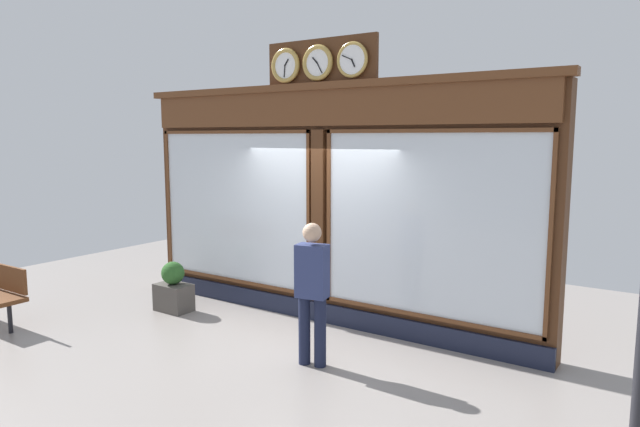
# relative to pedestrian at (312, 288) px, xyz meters

# --- Properties ---
(ground_plane) EXTENTS (14.00, 14.00, 0.00)m
(ground_plane) POSITION_rel_pedestrian_xyz_m (0.82, 1.41, -0.93)
(ground_plane) COLOR gray
(shop_facade) EXTENTS (6.62, 0.42, 4.00)m
(shop_facade) POSITION_rel_pedestrian_xyz_m (0.82, -1.51, 0.80)
(shop_facade) COLOR #4C2B16
(shop_facade) RESTS_ON ground_plane
(pedestrian) EXTENTS (0.40, 0.29, 1.69)m
(pedestrian) POSITION_rel_pedestrian_xyz_m (0.00, 0.00, 0.00)
(pedestrian) COLOR #191E38
(pedestrian) RESTS_ON ground_plane
(planter_box) EXTENTS (0.56, 0.36, 0.42)m
(planter_box) POSITION_rel_pedestrian_xyz_m (2.96, -0.53, -0.72)
(planter_box) COLOR #4C4742
(planter_box) RESTS_ON ground_plane
(planter_shrub) EXTENTS (0.35, 0.35, 0.35)m
(planter_shrub) POSITION_rel_pedestrian_xyz_m (2.96, -0.53, -0.34)
(planter_shrub) COLOR #285623
(planter_shrub) RESTS_ON planter_box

